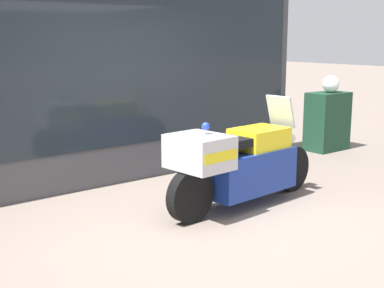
# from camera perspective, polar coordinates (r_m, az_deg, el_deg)

# --- Properties ---
(ground_plane) EXTENTS (60.00, 60.00, 0.00)m
(ground_plane) POSITION_cam_1_polar(r_m,az_deg,el_deg) (6.26, 0.73, -7.76)
(ground_plane) COLOR gray
(shop_building) EXTENTS (6.89, 0.55, 3.21)m
(shop_building) POSITION_cam_1_polar(r_m,az_deg,el_deg) (7.39, -11.63, 7.77)
(shop_building) COLOR #424247
(shop_building) RESTS_ON ground
(window_display) EXTENTS (5.62, 0.30, 2.05)m
(window_display) POSITION_cam_1_polar(r_m,az_deg,el_deg) (7.92, -6.67, -0.10)
(window_display) COLOR slate
(window_display) RESTS_ON ground
(paramedic_motorcycle) EXTENTS (2.47, 0.74, 1.31)m
(paramedic_motorcycle) POSITION_cam_1_polar(r_m,az_deg,el_deg) (6.47, 4.98, -1.97)
(paramedic_motorcycle) COLOR black
(paramedic_motorcycle) RESTS_ON ground
(utility_cabinet) EXTENTS (0.78, 0.48, 1.06)m
(utility_cabinet) POSITION_cam_1_polar(r_m,az_deg,el_deg) (10.06, 14.24, 2.36)
(utility_cabinet) COLOR #193D28
(utility_cabinet) RESTS_ON ground
(white_helmet) EXTENTS (0.31, 0.31, 0.31)m
(white_helmet) POSITION_cam_1_polar(r_m,az_deg,el_deg) (9.98, 14.59, 6.22)
(white_helmet) COLOR white
(white_helmet) RESTS_ON utility_cabinet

